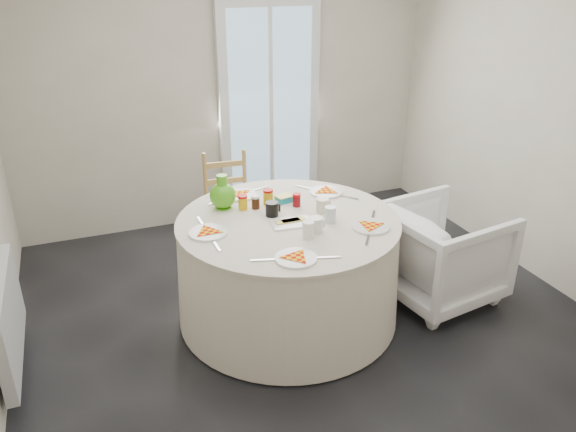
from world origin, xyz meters
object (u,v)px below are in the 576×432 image
object	(u,v)px
radiator	(9,318)
table	(288,270)
green_pitcher	(223,195)
wooden_chair	(230,204)
armchair	(441,251)

from	to	relation	value
radiator	table	size ratio (longest dim) A/B	0.63
green_pitcher	radiator	bearing A→B (deg)	-179.38
table	wooden_chair	world-z (taller)	wooden_chair
armchair	green_pitcher	xyz separation A→B (m)	(-1.53, 0.53, 0.48)
radiator	armchair	xyz separation A→B (m)	(2.99, -0.25, 0.01)
armchair	green_pitcher	distance (m)	1.69
table	armchair	bearing A→B (deg)	-8.46
green_pitcher	armchair	bearing A→B (deg)	-29.40
table	armchair	xyz separation A→B (m)	(1.17, -0.17, 0.02)
table	armchair	distance (m)	1.18
table	armchair	world-z (taller)	armchair
table	wooden_chair	bearing A→B (deg)	96.23
radiator	wooden_chair	xyz separation A→B (m)	(1.70, 1.01, 0.09)
green_pitcher	table	bearing A→B (deg)	-55.00
radiator	wooden_chair	bearing A→B (deg)	30.66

